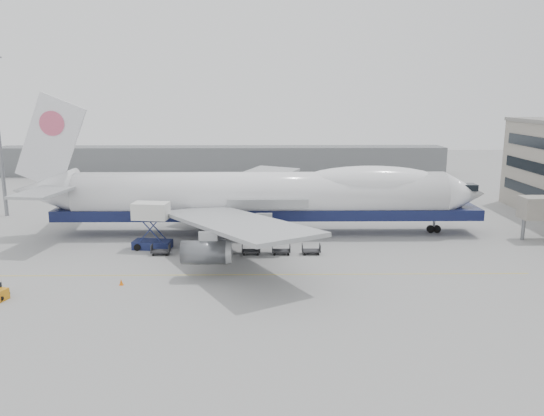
{
  "coord_description": "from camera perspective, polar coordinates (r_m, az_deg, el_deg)",
  "views": [
    {
      "loc": [
        0.58,
        -61.84,
        19.47
      ],
      "look_at": [
        1.53,
        6.0,
        5.0
      ],
      "focal_mm": 35.0,
      "sensor_mm": 36.0,
      "label": 1
    }
  ],
  "objects": [
    {
      "name": "dolly_0",
      "position": [
        67.55,
        -11.88,
        -4.51
      ],
      "size": [
        2.3,
        1.35,
        1.3
      ],
      "color": "#2D2D30",
      "rests_on": "ground"
    },
    {
      "name": "dolly_3",
      "position": [
        66.31,
        -2.26,
        -4.57
      ],
      "size": [
        2.3,
        1.35,
        1.3
      ],
      "color": "#2D2D30",
      "rests_on": "ground"
    },
    {
      "name": "apron_line",
      "position": [
        59.14,
        -1.33,
        -7.18
      ],
      "size": [
        60.0,
        0.15,
        0.01
      ],
      "primitive_type": "cube",
      "color": "gold",
      "rests_on": "ground"
    },
    {
      "name": "dolly_4",
      "position": [
        66.32,
        0.99,
        -4.56
      ],
      "size": [
        2.3,
        1.35,
        1.3
      ],
      "color": "#2D2D30",
      "rests_on": "ground"
    },
    {
      "name": "traffic_cone",
      "position": [
        58.16,
        -15.92,
        -7.68
      ],
      "size": [
        0.44,
        0.44,
        0.64
      ],
      "rotation": [
        0.0,
        0.0,
        -0.26
      ],
      "color": "orange",
      "rests_on": "ground"
    },
    {
      "name": "dolly_5",
      "position": [
        66.54,
        4.23,
        -4.53
      ],
      "size": [
        2.3,
        1.35,
        1.3
      ],
      "color": "#2D2D30",
      "rests_on": "ground"
    },
    {
      "name": "dolly_2",
      "position": [
        66.52,
        -5.51,
        -4.56
      ],
      "size": [
        2.3,
        1.35,
        1.3
      ],
      "color": "#2D2D30",
      "rests_on": "ground"
    },
    {
      "name": "catering_truck",
      "position": [
        69.81,
        -12.84,
        -1.55
      ],
      "size": [
        5.1,
        3.82,
        6.06
      ],
      "rotation": [
        0.0,
        0.0,
        -0.14
      ],
      "color": "#19214B",
      "rests_on": "ground"
    },
    {
      "name": "airliner",
      "position": [
        75.13,
        -0.74,
        1.42
      ],
      "size": [
        67.0,
        55.3,
        19.98
      ],
      "color": "white",
      "rests_on": "ground"
    },
    {
      "name": "hangar",
      "position": [
        133.23,
        -5.37,
        5.1
      ],
      "size": [
        110.0,
        8.0,
        7.0
      ],
      "primitive_type": "cube",
      "color": "slate",
      "rests_on": "ground"
    },
    {
      "name": "ground",
      "position": [
        64.84,
        -1.29,
        -5.44
      ],
      "size": [
        260.0,
        260.0,
        0.0
      ],
      "primitive_type": "plane",
      "color": "gray",
      "rests_on": "ground"
    },
    {
      "name": "dolly_1",
      "position": [
        66.93,
        -8.72,
        -4.54
      ],
      "size": [
        2.3,
        1.35,
        1.3
      ],
      "color": "#2D2D30",
      "rests_on": "ground"
    }
  ]
}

